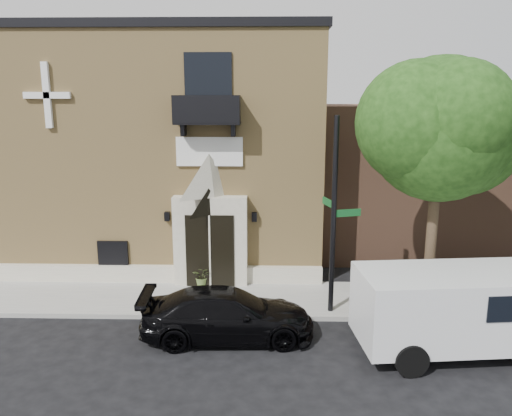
% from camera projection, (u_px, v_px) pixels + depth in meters
% --- Properties ---
extents(ground, '(120.00, 120.00, 0.00)m').
position_uv_depth(ground, '(234.00, 320.00, 15.38)').
color(ground, black).
rests_on(ground, ground).
extents(sidewalk, '(42.00, 3.00, 0.15)m').
position_uv_depth(sidewalk, '(266.00, 299.00, 16.81)').
color(sidewalk, gray).
rests_on(sidewalk, ground).
extents(church, '(12.20, 11.01, 9.30)m').
position_uv_depth(church, '(178.00, 146.00, 22.22)').
color(church, tan).
rests_on(church, ground).
extents(neighbour_building, '(18.00, 8.00, 6.40)m').
position_uv_depth(neighbour_building, '(504.00, 175.00, 23.18)').
color(neighbour_building, brown).
rests_on(neighbour_building, ground).
extents(street_tree_left, '(4.97, 4.38, 7.77)m').
position_uv_depth(street_tree_left, '(442.00, 128.00, 14.31)').
color(street_tree_left, '#38281C').
rests_on(street_tree_left, sidewalk).
extents(black_sedan, '(4.99, 2.24, 1.42)m').
position_uv_depth(black_sedan, '(227.00, 314.00, 14.14)').
color(black_sedan, black).
rests_on(black_sedan, ground).
extents(cargo_van, '(5.79, 2.82, 2.28)m').
position_uv_depth(cargo_van, '(471.00, 308.00, 13.22)').
color(cargo_van, silver).
rests_on(cargo_van, ground).
extents(street_sign, '(1.12, 0.94, 6.07)m').
position_uv_depth(street_sign, '(334.00, 216.00, 15.11)').
color(street_sign, black).
rests_on(street_sign, sidewalk).
extents(fire_hydrant, '(0.40, 0.32, 0.71)m').
position_uv_depth(fire_hydrant, '(428.00, 302.00, 15.53)').
color(fire_hydrant, '#992200').
rests_on(fire_hydrant, sidewalk).
extents(planter, '(0.74, 0.67, 0.71)m').
position_uv_depth(planter, '(202.00, 276.00, 17.74)').
color(planter, '#5D7438').
rests_on(planter, sidewalk).
extents(pedestrian_near, '(0.67, 0.60, 1.53)m').
position_uv_depth(pedestrian_near, '(510.00, 279.00, 16.29)').
color(pedestrian_near, black).
rests_on(pedestrian_near, sidewalk).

